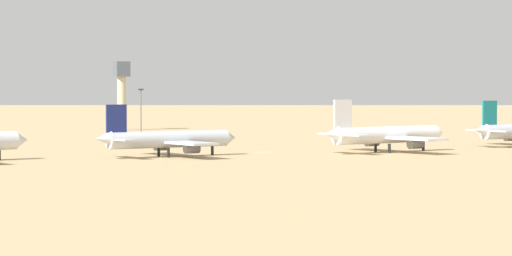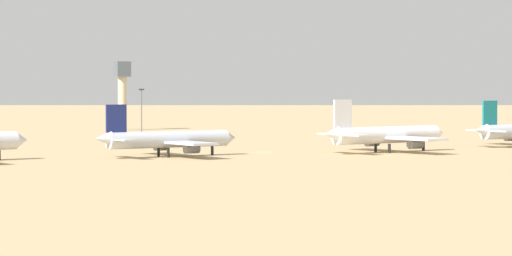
{
  "view_description": "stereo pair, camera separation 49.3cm",
  "coord_description": "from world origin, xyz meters",
  "px_view_note": "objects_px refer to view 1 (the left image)",
  "views": [
    {
      "loc": [
        -125.15,
        -259.03,
        16.3
      ],
      "look_at": [
        -1.73,
        0.89,
        6.0
      ],
      "focal_mm": 82.41,
      "sensor_mm": 36.0,
      "label": 1
    },
    {
      "loc": [
        -124.71,
        -259.25,
        16.3
      ],
      "look_at": [
        -1.73,
        0.89,
        6.0
      ],
      "focal_mm": 82.41,
      "sensor_mm": 36.0,
      "label": 2
    }
  ],
  "objects_px": {
    "parked_jet_white_4": "(386,135)",
    "control_tower": "(122,89)",
    "parked_jet_navy_3": "(168,140)",
    "light_pole_west": "(141,108)"
  },
  "relations": [
    {
      "from": "parked_jet_white_4",
      "to": "light_pole_west",
      "type": "height_order",
      "value": "light_pole_west"
    },
    {
      "from": "parked_jet_navy_3",
      "to": "parked_jet_white_4",
      "type": "relative_size",
      "value": 0.94
    },
    {
      "from": "parked_jet_navy_3",
      "to": "control_tower",
      "type": "height_order",
      "value": "control_tower"
    },
    {
      "from": "parked_jet_white_4",
      "to": "control_tower",
      "type": "height_order",
      "value": "control_tower"
    },
    {
      "from": "parked_jet_white_4",
      "to": "light_pole_west",
      "type": "distance_m",
      "value": 124.2
    },
    {
      "from": "parked_jet_navy_3",
      "to": "control_tower",
      "type": "xyz_separation_m",
      "value": [
        43.41,
        159.48,
        11.3
      ]
    },
    {
      "from": "control_tower",
      "to": "light_pole_west",
      "type": "height_order",
      "value": "control_tower"
    },
    {
      "from": "light_pole_west",
      "to": "control_tower",
      "type": "bearing_deg",
      "value": 79.54
    },
    {
      "from": "light_pole_west",
      "to": "parked_jet_white_4",
      "type": "bearing_deg",
      "value": -80.98
    },
    {
      "from": "parked_jet_navy_3",
      "to": "parked_jet_white_4",
      "type": "xyz_separation_m",
      "value": [
        54.92,
        -6.14,
        0.29
      ]
    }
  ]
}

